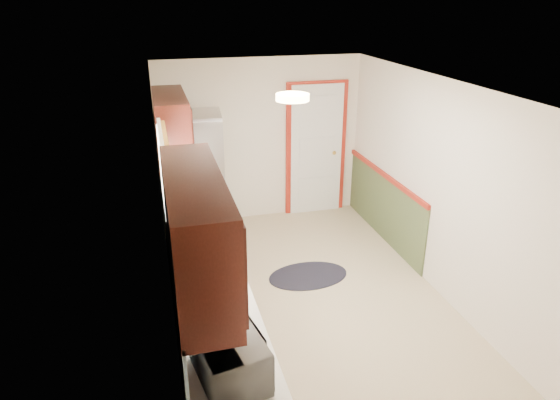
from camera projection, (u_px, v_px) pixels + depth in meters
room_shell at (314, 205)px, 5.12m from camera, size 3.20×5.20×2.52m
kitchen_run at (199, 268)px, 4.72m from camera, size 0.63×4.00×2.20m
back_wall_trim at (330, 161)px, 7.45m from camera, size 1.12×2.30×2.08m
ceiling_fixture at (293, 97)px, 4.43m from camera, size 0.30×0.30×0.06m
microwave at (230, 352)px, 3.12m from camera, size 0.42×0.62×0.39m
refrigerator at (196, 177)px, 6.84m from camera, size 0.78×0.77×1.77m
rug at (308, 276)px, 6.12m from camera, size 1.02×0.68×0.01m
cooktop at (192, 209)px, 5.66m from camera, size 0.55×0.65×0.02m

